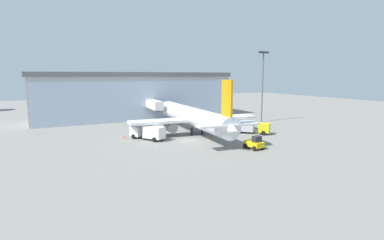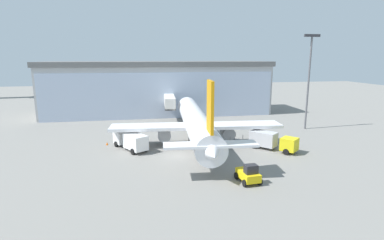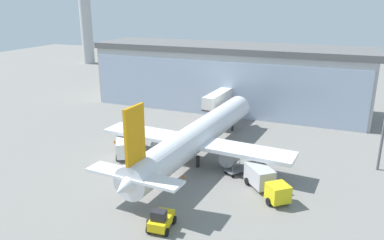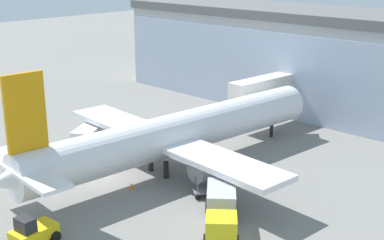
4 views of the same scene
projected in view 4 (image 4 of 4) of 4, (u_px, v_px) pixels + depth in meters
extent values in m
plane|color=gray|center=(102.00, 175.00, 50.33)|extent=(240.00, 240.00, 0.00)
cube|color=#A6A6A6|center=(304.00, 62.00, 72.59)|extent=(55.10, 14.44, 11.92)
cube|color=#ACBBD3|center=(274.00, 74.00, 67.93)|extent=(53.84, 0.92, 10.73)
cube|color=#606060|center=(308.00, 13.00, 70.66)|extent=(56.20, 14.73, 1.20)
cube|color=silver|center=(273.00, 85.00, 65.32)|extent=(3.22, 13.69, 2.40)
cube|color=#3F3F47|center=(272.00, 94.00, 65.63)|extent=(3.27, 13.70, 0.30)
cylinder|color=#4C4C51|center=(297.00, 101.00, 69.45)|extent=(0.70, 0.70, 3.43)
cylinder|color=silver|center=(180.00, 133.00, 51.23)|extent=(6.75, 33.60, 3.91)
cone|color=silver|center=(289.00, 102.00, 61.84)|extent=(4.15, 3.32, 3.91)
cone|color=silver|center=(13.00, 179.00, 40.63)|extent=(3.85, 4.29, 3.52)
cube|color=silver|center=(166.00, 140.00, 50.29)|extent=(27.93, 6.55, 0.50)
cube|color=silver|center=(24.00, 168.00, 41.09)|extent=(11.17, 3.33, 0.30)
cube|color=orange|center=(25.00, 112.00, 40.12)|extent=(0.63, 3.22, 6.04)
cylinder|color=gray|center=(138.00, 139.00, 54.76)|extent=(2.37, 3.37, 2.10)
cylinder|color=gray|center=(208.00, 168.00, 47.25)|extent=(2.37, 3.37, 2.10)
cylinder|color=black|center=(151.00, 163.00, 51.19)|extent=(0.50, 0.50, 1.60)
cylinder|color=black|center=(166.00, 170.00, 49.51)|extent=(0.50, 0.50, 1.60)
cylinder|color=black|center=(271.00, 130.00, 60.74)|extent=(0.40, 0.40, 1.60)
cube|color=silver|center=(103.00, 127.00, 59.89)|extent=(3.01, 3.01, 1.90)
cube|color=white|center=(88.00, 138.00, 55.93)|extent=(3.93, 4.56, 2.20)
cylinder|color=black|center=(95.00, 134.00, 60.40)|extent=(0.72, 0.93, 0.90)
cylinder|color=black|center=(113.00, 136.00, 59.93)|extent=(0.72, 0.93, 0.90)
cylinder|color=black|center=(75.00, 150.00, 55.56)|extent=(0.72, 0.93, 0.90)
cylinder|color=black|center=(95.00, 152.00, 55.09)|extent=(0.72, 0.93, 0.90)
cube|color=yellow|center=(221.00, 229.00, 37.62)|extent=(3.10, 3.10, 1.90)
cube|color=#B2B2B7|center=(221.00, 201.00, 41.59)|extent=(4.27, 4.47, 2.20)
cylinder|color=black|center=(206.00, 240.00, 37.95)|extent=(0.81, 0.88, 0.90)
cylinder|color=black|center=(235.00, 208.00, 42.81)|extent=(0.81, 0.88, 0.90)
cylinder|color=black|center=(207.00, 207.00, 42.92)|extent=(0.81, 0.88, 0.90)
cube|color=slate|center=(209.00, 190.00, 45.98)|extent=(2.96, 3.20, 0.16)
cylinder|color=black|center=(220.00, 189.00, 46.93)|extent=(0.36, 0.42, 0.44)
cylinder|color=slate|center=(220.00, 180.00, 46.68)|extent=(0.08, 0.08, 0.90)
cylinder|color=black|center=(223.00, 195.00, 45.57)|extent=(0.36, 0.42, 0.44)
cylinder|color=slate|center=(224.00, 187.00, 45.32)|extent=(0.08, 0.08, 0.90)
cylinder|color=black|center=(195.00, 190.00, 46.57)|extent=(0.36, 0.42, 0.44)
cylinder|color=slate|center=(195.00, 182.00, 46.32)|extent=(0.08, 0.08, 0.90)
cylinder|color=black|center=(198.00, 197.00, 45.21)|extent=(0.36, 0.42, 0.44)
cylinder|color=slate|center=(198.00, 188.00, 44.97)|extent=(0.08, 0.08, 0.90)
cube|color=yellow|center=(34.00, 233.00, 38.12)|extent=(2.07, 3.35, 0.90)
cube|color=#26262B|center=(25.00, 225.00, 37.36)|extent=(1.48, 1.12, 1.00)
cylinder|color=black|center=(40.00, 229.00, 39.62)|extent=(0.42, 0.83, 0.80)
cylinder|color=black|center=(55.00, 237.00, 38.55)|extent=(0.42, 0.83, 0.80)
cone|color=orange|center=(132.00, 186.00, 47.35)|extent=(0.36, 0.36, 0.55)
cone|color=orange|center=(96.00, 130.00, 62.38)|extent=(0.36, 0.36, 0.55)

